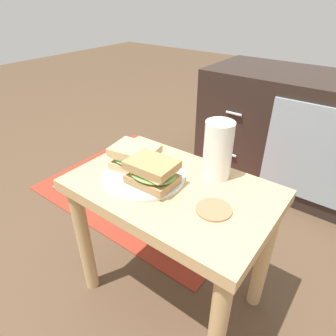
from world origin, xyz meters
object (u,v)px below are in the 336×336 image
at_px(sandwich_front, 135,157).
at_px(sandwich_back, 152,172).
at_px(plate, 144,176).
at_px(coaster, 214,209).
at_px(beer_glass, 218,151).
at_px(tv_cabinet, 300,134).

xyz_separation_m(sandwich_front, sandwich_back, (0.09, -0.03, 0.00)).
height_order(plate, sandwich_back, sandwich_back).
distance_m(plate, sandwich_back, 0.06).
relative_size(sandwich_back, coaster, 1.55).
bearing_deg(plate, coaster, -1.58).
relative_size(sandwich_back, beer_glass, 0.84).
height_order(plate, beer_glass, beer_glass).
bearing_deg(beer_glass, coaster, -62.09).
relative_size(plate, sandwich_back, 1.70).
relative_size(tv_cabinet, coaster, 10.80).
bearing_deg(tv_cabinet, sandwich_front, -103.77).
distance_m(plate, sandwich_front, 0.06).
xyz_separation_m(sandwich_back, coaster, (0.18, 0.01, -0.04)).
bearing_deg(sandwich_front, coaster, -4.56).
relative_size(sandwich_front, coaster, 1.74).
height_order(tv_cabinet, sandwich_back, tv_cabinet).
relative_size(sandwich_front, beer_glass, 0.94).
xyz_separation_m(tv_cabinet, sandwich_back, (-0.14, -0.98, 0.21)).
height_order(tv_cabinet, sandwich_front, tv_cabinet).
bearing_deg(coaster, beer_glass, 117.91).
xyz_separation_m(plate, beer_glass, (0.16, 0.13, 0.07)).
height_order(plate, sandwich_front, sandwich_front).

